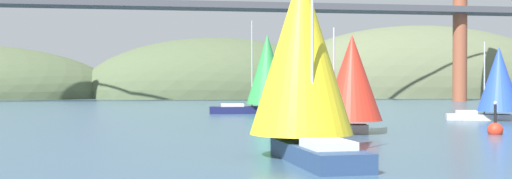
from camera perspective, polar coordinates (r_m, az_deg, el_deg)
name	(u,v)px	position (r m, az deg, el deg)	size (l,w,h in m)	color
headland_right	(421,96)	(167.63, 15.39, -0.63)	(86.56, 44.00, 37.90)	#5B6647
headland_center	(217,97)	(153.87, -3.70, -0.72)	(69.68, 44.00, 30.16)	#4C5B3D
sailboat_yellow_sail	(303,57)	(30.42, 4.43, 3.05)	(5.63, 9.47, 10.06)	navy
sailboat_green_sail	(266,72)	(72.69, 0.91, 1.68)	(9.57, 5.19, 11.19)	#191E4C
sailboat_blue_spinnaker	(497,81)	(64.07, 21.86, 0.73)	(7.63, 5.27, 7.80)	#B7B2A8
sailboat_scarlet_sail	(350,80)	(44.98, 8.93, 0.87)	(7.59, 5.08, 7.81)	#B7B2A8
channel_buoy	(495,129)	(46.98, 21.69, -3.51)	(1.10, 1.10, 2.64)	red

